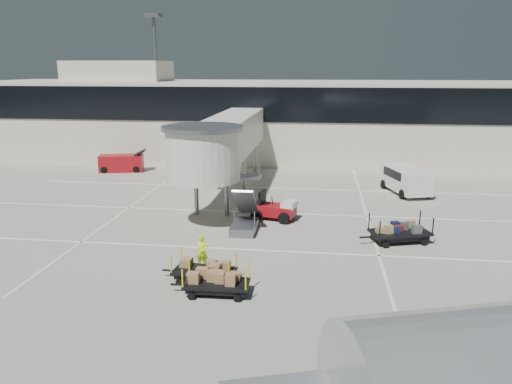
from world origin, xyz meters
TOP-DOWN VIEW (x-y plane):
  - ground at (0.00, 0.00)m, footprint 140.00×140.00m
  - lane_markings at (-0.67, 9.33)m, footprint 40.00×30.00m
  - terminal at (-0.35, 29.94)m, footprint 64.00×12.11m
  - jet_bridge at (-3.97, 12.26)m, footprint 5.70×20.40m
  - baggage_tug at (0.15, 7.59)m, footprint 2.93×2.24m
  - suitcase_cart at (7.31, 4.18)m, footprint 3.97×2.47m
  - box_cart_near at (-1.35, -3.51)m, footprint 3.37×1.43m
  - box_cart_far at (-2.12, -2.22)m, footprint 3.43×1.62m
  - ground_worker at (-2.53, -0.78)m, footprint 0.63×0.43m
  - minivan at (9.32, 15.82)m, footprint 3.39×5.39m
  - belt_loader at (-15.29, 20.81)m, footprint 4.43×2.47m

SIDE VIEW (x-z plane):
  - ground at x=0.00m, z-range 0.00..0.00m
  - lane_markings at x=-0.67m, z-range 0.00..0.02m
  - box_cart_far at x=-2.12m, z-range -0.14..1.18m
  - box_cart_near at x=-1.35m, z-range -0.14..1.18m
  - suitcase_cart at x=7.31m, z-range -0.20..1.33m
  - baggage_tug at x=0.15m, z-range -0.24..1.54m
  - belt_loader at x=-15.29m, z-range -0.24..1.78m
  - ground_worker at x=-2.53m, z-range 0.00..1.68m
  - minivan at x=9.32m, z-range 0.19..2.09m
  - terminal at x=-0.35m, z-range -3.49..11.71m
  - jet_bridge at x=-3.97m, z-range 1.27..7.30m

